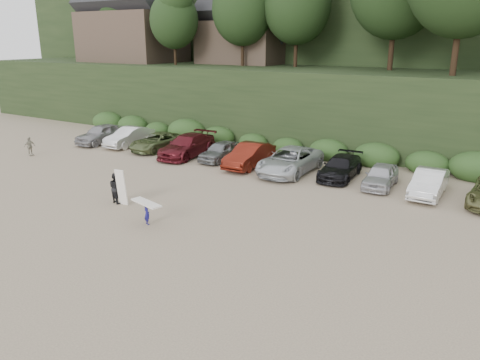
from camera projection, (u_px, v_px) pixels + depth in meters
The scene contains 6 objects.
ground at pixel (201, 220), 22.64m from camera, with size 120.00×120.00×0.00m, color tan.
hillside_backdrop at pixel (400, 10), 48.79m from camera, with size 90.00×41.50×28.00m.
parked_cars at pixel (289, 161), 30.51m from camera, with size 36.44×6.19×1.63m.
distant_walker at pixel (30, 146), 34.78m from camera, with size 0.83×0.35×1.42m, color #9F9A87.
child_surfer at pixel (147, 209), 21.89m from camera, with size 1.92×0.96×1.11m.
adult_surfer at pixel (117, 188), 24.76m from camera, with size 1.29×0.80×1.95m.
Camera 1 is at (12.64, -16.99, 8.45)m, focal length 35.00 mm.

